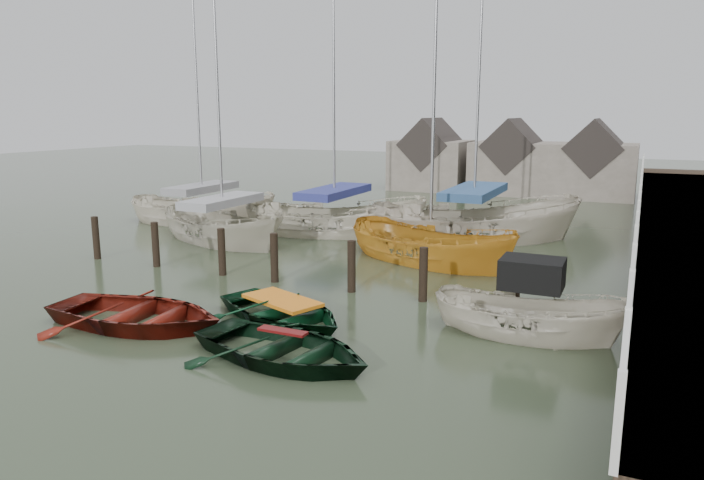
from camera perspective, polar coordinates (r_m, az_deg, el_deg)
The scene contains 13 objects.
ground at distance 14.92m, azimuth -9.18°, elevation -7.06°, with size 120.00×120.00×0.00m, color #2E3823.
pier at distance 22.08m, azimuth 28.22°, elevation -0.31°, with size 3.04×32.00×2.70m.
mooring_pilings at distance 17.78m, azimuth -6.83°, elevation -2.27°, with size 13.72×0.22×1.80m.
far_sheds at distance 38.45m, azimuth 14.14°, elevation 6.93°, with size 14.00×4.08×4.39m.
rowboat_red at distance 15.02m, azimuth -18.87°, elevation -7.42°, with size 3.02×4.23×0.88m, color #5E160D.
rowboat_green at distance 14.61m, azimuth -6.32°, elevation -7.37°, with size 2.62×3.67×0.76m, color black.
rowboat_dkgreen at distance 12.43m, azimuth -6.25°, elevation -10.84°, with size 2.77×3.87×0.80m, color black.
motorboat at distance 14.12m, azimuth 15.65°, elevation -7.99°, with size 4.13×1.58×2.46m.
sailboat_a at distance 23.83m, azimuth -11.57°, elevation 0.03°, with size 7.01×4.61×10.36m.
sailboat_b at distance 24.87m, azimuth -1.59°, elevation 0.74°, with size 7.75×4.61×12.59m.
sailboat_c at distance 20.42m, azimuth 7.09°, elevation -1.87°, with size 6.87×4.59×11.44m.
sailboat_d at distance 24.19m, azimuth 10.92°, elevation 0.22°, with size 8.52×5.90×13.39m.
sailboat_e at distance 28.01m, azimuth -13.37°, elevation 1.65°, with size 7.01×3.92×10.64m.
Camera 1 is at (8.01, -11.66, 4.72)m, focal length 32.00 mm.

